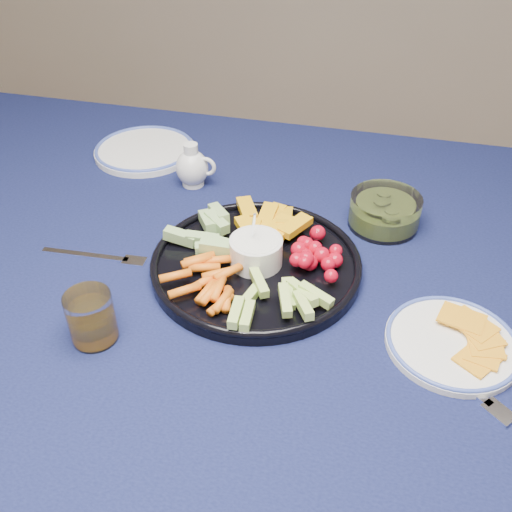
% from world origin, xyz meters
% --- Properties ---
extents(dining_table, '(1.67, 1.07, 0.75)m').
position_xyz_m(dining_table, '(0.00, 0.00, 0.66)').
color(dining_table, '#51361B').
rests_on(dining_table, ground).
extents(crudite_platter, '(0.35, 0.35, 0.11)m').
position_xyz_m(crudite_platter, '(0.04, -0.04, 0.77)').
color(crudite_platter, black).
rests_on(crudite_platter, dining_table).
extents(creamer_pitcher, '(0.08, 0.07, 0.09)m').
position_xyz_m(creamer_pitcher, '(-0.15, 0.20, 0.79)').
color(creamer_pitcher, silver).
rests_on(creamer_pitcher, dining_table).
extents(pickle_bowl, '(0.13, 0.13, 0.06)m').
position_xyz_m(pickle_bowl, '(0.24, 0.15, 0.77)').
color(pickle_bowl, silver).
rests_on(pickle_bowl, dining_table).
extents(cheese_plate, '(0.19, 0.19, 0.02)m').
position_xyz_m(cheese_plate, '(0.35, -0.13, 0.76)').
color(cheese_plate, white).
rests_on(cheese_plate, dining_table).
extents(juice_tumbler, '(0.07, 0.07, 0.08)m').
position_xyz_m(juice_tumbler, '(-0.15, -0.24, 0.78)').
color(juice_tumbler, silver).
rests_on(juice_tumbler, dining_table).
extents(fork_left, '(0.19, 0.03, 0.00)m').
position_xyz_m(fork_left, '(-0.22, -0.07, 0.75)').
color(fork_left, white).
rests_on(fork_left, dining_table).
extents(fork_right, '(0.16, 0.14, 0.00)m').
position_xyz_m(fork_right, '(0.37, -0.20, 0.75)').
color(fork_right, white).
rests_on(fork_right, dining_table).
extents(side_plate_extra, '(0.22, 0.22, 0.02)m').
position_xyz_m(side_plate_extra, '(-0.30, 0.30, 0.76)').
color(side_plate_extra, white).
rests_on(side_plate_extra, dining_table).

